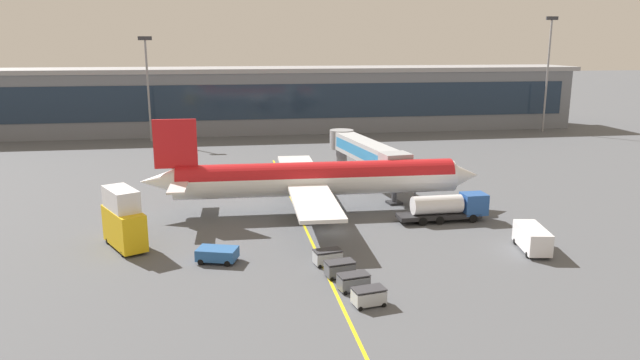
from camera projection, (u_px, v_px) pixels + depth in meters
name	position (u px, v px, depth m)	size (l,w,h in m)	color
ground_plane	(329.00, 231.00, 66.82)	(700.00, 700.00, 0.00)	#515459
apron_lead_in_line	(305.00, 227.00, 68.36)	(0.30, 80.00, 0.01)	yellow
terminal_building	(194.00, 100.00, 138.85)	(185.90, 16.68, 15.02)	slate
main_airliner	(315.00, 179.00, 73.82)	(42.73, 33.74, 11.98)	white
jet_bridge	(364.00, 151.00, 87.43)	(7.04, 24.69, 6.91)	#B2B7BC
fuel_tanker	(448.00, 207.00, 70.25)	(10.86, 2.89, 3.25)	#232326
pushback_tug	(217.00, 254.00, 57.32)	(4.32, 3.34, 1.40)	#285B9E
catering_lift	(123.00, 219.00, 60.80)	(5.36, 7.19, 6.30)	yellow
lavatory_truck	(533.00, 238.00, 60.11)	(3.28, 6.11, 2.50)	white
baggage_cart_0	(369.00, 296.00, 47.85)	(2.89, 2.04, 1.48)	#B2B7BC
baggage_cart_1	(353.00, 282.00, 50.78)	(2.89, 2.04, 1.48)	#595B60
baggage_cart_2	(340.00, 268.00, 53.72)	(2.89, 2.04, 1.48)	#595B60
baggage_cart_3	(328.00, 257.00, 56.65)	(2.89, 2.04, 1.48)	#B2B7BC
apron_light_mast_0	(148.00, 80.00, 124.75)	(2.80, 0.50, 22.07)	gray
apron_light_mast_1	(548.00, 66.00, 138.05)	(2.80, 0.50, 26.65)	gray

